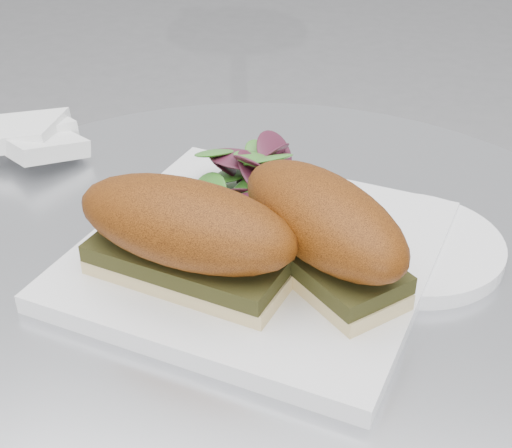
# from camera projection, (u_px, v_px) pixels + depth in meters

# --- Properties ---
(plate) EXTENTS (0.33, 0.33, 0.02)m
(plate) POSITION_uv_depth(u_px,v_px,m) (259.00, 253.00, 0.60)
(plate) COLOR white
(plate) RESTS_ON table
(sandwich_left) EXTENTS (0.19, 0.12, 0.08)m
(sandwich_left) POSITION_uv_depth(u_px,v_px,m) (186.00, 233.00, 0.53)
(sandwich_left) COLOR #D6C786
(sandwich_left) RESTS_ON plate
(sandwich_right) EXTENTS (0.17, 0.18, 0.08)m
(sandwich_right) POSITION_uv_depth(u_px,v_px,m) (322.00, 227.00, 0.54)
(sandwich_right) COLOR #D6C786
(sandwich_right) RESTS_ON plate
(salad) EXTENTS (0.12, 0.12, 0.05)m
(salad) POSITION_uv_depth(u_px,v_px,m) (251.00, 176.00, 0.64)
(salad) COLOR #42912F
(salad) RESTS_ON plate
(napkin) EXTENTS (0.14, 0.14, 0.02)m
(napkin) POSITION_uv_depth(u_px,v_px,m) (30.00, 147.00, 0.76)
(napkin) COLOR white
(napkin) RESTS_ON table
(saucer) EXTENTS (0.16, 0.16, 0.01)m
(saucer) POSITION_uv_depth(u_px,v_px,m) (409.00, 245.00, 0.61)
(saucer) COLOR white
(saucer) RESTS_ON table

